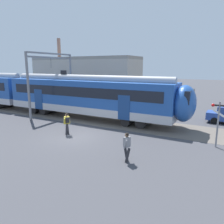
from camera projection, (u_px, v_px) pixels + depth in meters
ground_plane at (76, 136)px, 16.41m from camera, size 160.00×160.00×0.00m
track_bed at (14, 108)px, 27.34m from camera, size 80.00×4.40×0.01m
commuter_train at (26, 91)px, 25.72m from camera, size 38.05×3.07×4.73m
pedestrian_yellow at (67, 122)px, 16.61m from camera, size 0.55×0.67×1.67m
pedestrian_grey at (127, 145)px, 11.84m from camera, size 0.60×0.63×1.67m
catenary_gantry at (52, 74)px, 23.37m from camera, size 0.24×6.64×6.53m
crossing_signal at (219, 117)px, 13.78m from camera, size 0.96×0.22×3.00m
background_building at (85, 80)px, 31.40m from camera, size 15.54×5.00×9.20m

